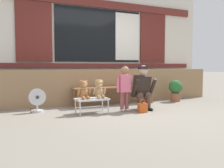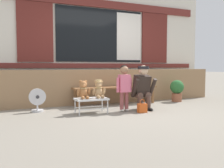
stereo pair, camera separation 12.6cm
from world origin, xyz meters
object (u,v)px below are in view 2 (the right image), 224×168
at_px(handbag_on_ground, 142,108).
at_px(teddy_bear_with_hat, 99,89).
at_px(teddy_bear_plain, 83,90).
at_px(small_display_bench, 91,100).
at_px(adult_crouching, 143,87).
at_px(wooden_bench_long, 116,89).
at_px(potted_plant, 177,89).
at_px(floor_fan, 37,100).
at_px(child_standing, 124,83).

bearing_deg(handbag_on_ground, teddy_bear_with_hat, 156.01).
relative_size(teddy_bear_plain, teddy_bear_with_hat, 1.00).
relative_size(small_display_bench, teddy_bear_with_hat, 1.76).
xyz_separation_m(small_display_bench, teddy_bear_plain, (-0.16, 0.00, 0.20)).
relative_size(teddy_bear_with_hat, adult_crouching, 0.38).
distance_m(wooden_bench_long, teddy_bear_with_hat, 1.10).
bearing_deg(potted_plant, handbag_on_ground, -148.79).
distance_m(adult_crouching, floor_fan, 2.21).
xyz_separation_m(adult_crouching, potted_plant, (1.48, 0.72, -0.16)).
bearing_deg(handbag_on_ground, adult_crouching, 58.43).
bearing_deg(adult_crouching, handbag_on_ground, -121.57).
bearing_deg(handbag_on_ground, floor_fan, 154.10).
height_order(adult_crouching, handbag_on_ground, adult_crouching).
relative_size(teddy_bear_with_hat, floor_fan, 0.76).
distance_m(teddy_bear_plain, adult_crouching, 1.29).
xyz_separation_m(teddy_bear_plain, child_standing, (0.86, -0.06, 0.13)).
relative_size(small_display_bench, floor_fan, 1.33).
height_order(wooden_bench_long, floor_fan, floor_fan).
bearing_deg(child_standing, potted_plant, 20.26).
distance_m(wooden_bench_long, teddy_bear_plain, 1.34).
bearing_deg(teddy_bear_plain, teddy_bear_with_hat, 0.13).
height_order(teddy_bear_with_hat, handbag_on_ground, teddy_bear_with_hat).
xyz_separation_m(handbag_on_ground, floor_fan, (-1.92, 0.93, 0.14)).
bearing_deg(handbag_on_ground, small_display_bench, 159.77).
relative_size(child_standing, potted_plant, 1.68).
height_order(teddy_bear_plain, floor_fan, teddy_bear_plain).
xyz_separation_m(wooden_bench_long, potted_plant, (1.70, -0.17, -0.05)).
xyz_separation_m(adult_crouching, floor_fan, (-2.09, 0.66, -0.24)).
xyz_separation_m(wooden_bench_long, teddy_bear_with_hat, (-0.74, -0.81, 0.10)).
bearing_deg(floor_fan, small_display_bench, -31.04).
xyz_separation_m(small_display_bench, adult_crouching, (1.13, -0.08, 0.21)).
xyz_separation_m(child_standing, handbag_on_ground, (0.26, -0.29, -0.50)).
height_order(small_display_bench, teddy_bear_with_hat, teddy_bear_with_hat).
xyz_separation_m(small_display_bench, child_standing, (0.70, -0.06, 0.33)).
xyz_separation_m(teddy_bear_plain, handbag_on_ground, (1.12, -0.35, -0.37)).
bearing_deg(child_standing, teddy_bear_with_hat, 173.29).
bearing_deg(handbag_on_ground, child_standing, 131.82).
distance_m(teddy_bear_with_hat, floor_fan, 1.29).
relative_size(adult_crouching, handbag_on_ground, 3.49).
height_order(teddy_bear_plain, handbag_on_ground, teddy_bear_plain).
bearing_deg(child_standing, wooden_bench_long, 76.90).
bearing_deg(teddy_bear_plain, adult_crouching, -3.65).
relative_size(small_display_bench, child_standing, 0.67).
height_order(wooden_bench_long, potted_plant, potted_plant).
height_order(teddy_bear_with_hat, child_standing, child_standing).
height_order(small_display_bench, handbag_on_ground, small_display_bench).
distance_m(wooden_bench_long, potted_plant, 1.71).
relative_size(teddy_bear_with_hat, potted_plant, 0.64).
bearing_deg(adult_crouching, floor_fan, 162.46).
relative_size(child_standing, floor_fan, 2.00).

